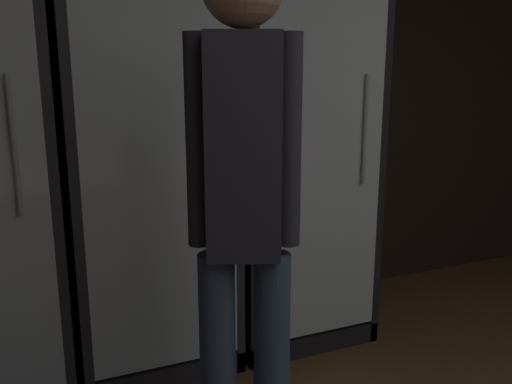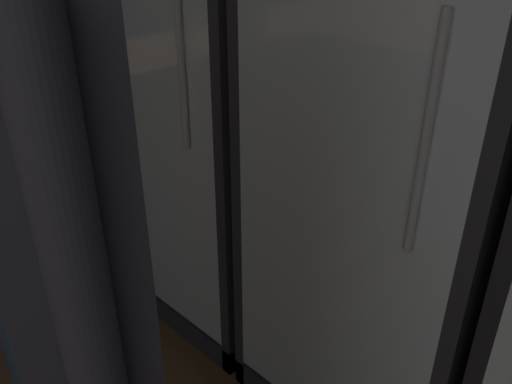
# 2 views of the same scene
# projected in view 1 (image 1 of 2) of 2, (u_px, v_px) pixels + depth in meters

# --- Properties ---
(wall_back) EXTENTS (6.00, 0.06, 2.80)m
(wall_back) POSITION_uv_depth(u_px,v_px,m) (331.00, 69.00, 3.10)
(wall_back) COLOR black
(wall_back) RESTS_ON ground
(cooler_left) EXTENTS (0.71, 0.69, 2.03)m
(cooler_left) POSITION_uv_depth(u_px,v_px,m) (143.00, 155.00, 2.43)
(cooler_left) COLOR #2B2B30
(cooler_left) RESTS_ON ground
(cooler_center) EXTENTS (0.71, 0.69, 2.03)m
(cooler_center) POSITION_uv_depth(u_px,v_px,m) (286.00, 147.00, 2.71)
(cooler_center) COLOR black
(cooler_center) RESTS_ON ground
(shopper_near) EXTENTS (0.31, 0.24, 1.73)m
(shopper_near) POSITION_uv_depth(u_px,v_px,m) (244.00, 178.00, 1.49)
(shopper_near) COLOR #384C66
(shopper_near) RESTS_ON ground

